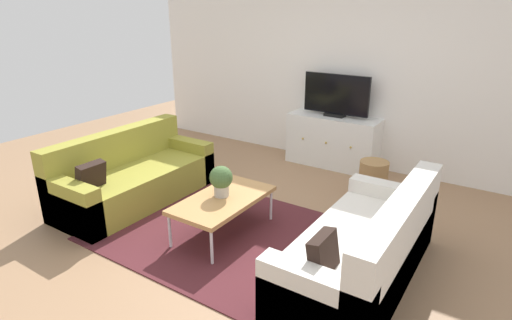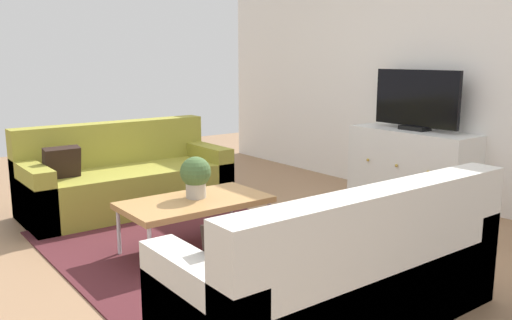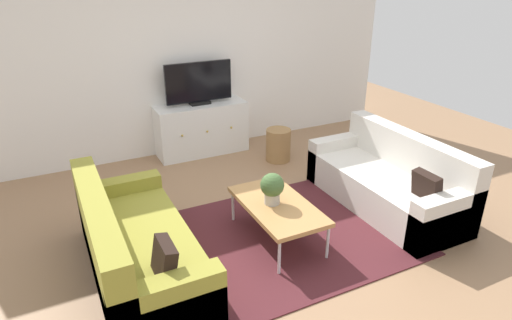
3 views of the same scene
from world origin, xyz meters
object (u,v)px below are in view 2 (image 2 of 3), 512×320
coffee_table (195,203)px  wicker_basket (442,212)px  couch_right_side (344,279)px  potted_plant (196,175)px  tv_console (411,166)px  flat_screen_tv (416,100)px  couch_left_side (123,181)px

coffee_table → wicker_basket: (0.96, 1.69, -0.14)m
couch_right_side → potted_plant: couch_right_side is taller
coffee_table → tv_console: bearing=87.4°
coffee_table → tv_console: size_ratio=0.84×
couch_right_side → wicker_basket: couch_right_side is taller
tv_console → wicker_basket: size_ratio=2.86×
couch_right_side → tv_console: (-1.36, 2.37, 0.09)m
couch_right_side → coffee_table: (-1.47, -0.04, 0.09)m
coffee_table → tv_console: (0.11, 2.41, -0.00)m
coffee_table → potted_plant: 0.21m
couch_right_side → flat_screen_tv: (-1.36, 2.40, 0.74)m
wicker_basket → tv_console: bearing=139.5°
coffee_table → tv_console: tv_console is taller
coffee_table → couch_left_side: bearing=178.4°
potted_plant → wicker_basket: size_ratio=0.69×
couch_left_side → potted_plant: bearing=-0.2°
couch_right_side → coffee_table: couch_right_side is taller
potted_plant → flat_screen_tv: flat_screen_tv is taller
couch_right_side → tv_console: 2.74m
coffee_table → flat_screen_tv: (0.11, 2.43, 0.65)m
coffee_table → flat_screen_tv: 2.52m
tv_console → wicker_basket: tv_console is taller
potted_plant → tv_console: 2.39m
flat_screen_tv → wicker_basket: (0.85, -0.74, -0.79)m
coffee_table → potted_plant: size_ratio=3.46×
couch_left_side → coffee_table: bearing=-1.6°
potted_plant → wicker_basket: bearing=58.9°
couch_right_side → potted_plant: (-1.51, -0.00, 0.30)m
couch_left_side → flat_screen_tv: bearing=57.8°
couch_left_side → flat_screen_tv: (1.51, 2.40, 0.74)m
wicker_basket → flat_screen_tv: bearing=138.8°
flat_screen_tv → wicker_basket: size_ratio=2.10×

